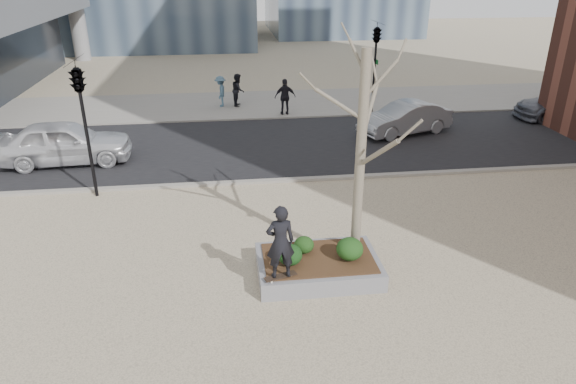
{
  "coord_description": "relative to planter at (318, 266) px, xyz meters",
  "views": [
    {
      "loc": [
        -1.12,
        -10.71,
        7.18
      ],
      "look_at": [
        0.5,
        2.0,
        1.4
      ],
      "focal_mm": 32.0,
      "sensor_mm": 36.0,
      "label": 1
    }
  ],
  "objects": [
    {
      "name": "pedestrian_a",
      "position": [
        -1.32,
        16.73,
        0.66
      ],
      "size": [
        0.75,
        0.91,
        1.71
      ],
      "primitive_type": "imported",
      "rotation": [
        0.0,
        0.0,
        1.44
      ],
      "color": "black",
      "rests_on": "far_sidewalk"
    },
    {
      "name": "pedestrian_c",
      "position": [
        0.97,
        14.66,
        0.7
      ],
      "size": [
        1.08,
        0.48,
        1.81
      ],
      "primitive_type": "imported",
      "rotation": [
        0.0,
        0.0,
        3.17
      ],
      "color": "black",
      "rests_on": "far_sidewalk"
    },
    {
      "name": "skateboard",
      "position": [
        -1.02,
        -0.74,
        0.26
      ],
      "size": [
        0.8,
        0.43,
        0.08
      ],
      "primitive_type": null,
      "rotation": [
        0.0,
        0.0,
        0.31
      ],
      "color": "black",
      "rests_on": "planter"
    },
    {
      "name": "car_silver",
      "position": [
        5.94,
        10.83,
        0.5
      ],
      "size": [
        4.54,
        2.77,
        1.41
      ],
      "primitive_type": "imported",
      "rotation": [
        0.0,
        0.0,
        5.03
      ],
      "color": "#95989C",
      "rests_on": "street"
    },
    {
      "name": "police_car",
      "position": [
        -8.24,
        8.88,
        0.63
      ],
      "size": [
        5.02,
        2.27,
        1.67
      ],
      "primitive_type": "imported",
      "rotation": [
        0.0,
        0.0,
        1.63
      ],
      "color": "silver",
      "rests_on": "street"
    },
    {
      "name": "sycamore_tree",
      "position": [
        1.0,
        0.3,
        3.56
      ],
      "size": [
        2.8,
        2.8,
        6.6
      ],
      "primitive_type": null,
      "color": "gray",
      "rests_on": "planter_mulch"
    },
    {
      "name": "shrub_left",
      "position": [
        -0.73,
        -0.21,
        0.52
      ],
      "size": [
        0.6,
        0.6,
        0.51
      ],
      "primitive_type": "ellipsoid",
      "color": "black",
      "rests_on": "planter_mulch"
    },
    {
      "name": "planter_mulch",
      "position": [
        0.0,
        0.0,
        0.25
      ],
      "size": [
        2.7,
        1.7,
        0.04
      ],
      "primitive_type": "cube",
      "color": "#382314",
      "rests_on": "planter"
    },
    {
      "name": "shrub_right",
      "position": [
        0.74,
        -0.16,
        0.55
      ],
      "size": [
        0.66,
        0.66,
        0.56
      ],
      "primitive_type": "ellipsoid",
      "color": "#1D3F14",
      "rests_on": "planter_mulch"
    },
    {
      "name": "traffic_light_near",
      "position": [
        -6.5,
        5.6,
        2.02
      ],
      "size": [
        0.6,
        2.48,
        4.5
      ],
      "primitive_type": null,
      "color": "black",
      "rests_on": "ground"
    },
    {
      "name": "traffic_light_far",
      "position": [
        5.5,
        14.6,
        2.02
      ],
      "size": [
        0.6,
        2.48,
        4.5
      ],
      "primitive_type": null,
      "color": "black",
      "rests_on": "ground"
    },
    {
      "name": "street",
      "position": [
        -1.0,
        10.0,
        -0.21
      ],
      "size": [
        60.0,
        8.0,
        0.02
      ],
      "primitive_type": "cube",
      "color": "black",
      "rests_on": "ground"
    },
    {
      "name": "ground",
      "position": [
        -1.0,
        0.0,
        -0.23
      ],
      "size": [
        120.0,
        120.0,
        0.0
      ],
      "primitive_type": "plane",
      "color": "#BFAF8D",
      "rests_on": "ground"
    },
    {
      "name": "pedestrian_b",
      "position": [
        -2.26,
        16.68,
        0.61
      ],
      "size": [
        0.66,
        1.08,
        1.62
      ],
      "primitive_type": "imported",
      "rotation": [
        0.0,
        0.0,
        4.65
      ],
      "color": "#45657C",
      "rests_on": "far_sidewalk"
    },
    {
      "name": "skateboarder",
      "position": [
        -1.02,
        -0.74,
        1.2
      ],
      "size": [
        0.69,
        0.48,
        1.8
      ],
      "primitive_type": "imported",
      "rotation": [
        0.0,
        0.0,
        3.22
      ],
      "color": "black",
      "rests_on": "skateboard"
    },
    {
      "name": "planter",
      "position": [
        0.0,
        0.0,
        0.0
      ],
      "size": [
        3.0,
        2.0,
        0.45
      ],
      "primitive_type": "cube",
      "color": "gray",
      "rests_on": "ground"
    },
    {
      "name": "shrub_middle",
      "position": [
        -0.32,
        0.29,
        0.48
      ],
      "size": [
        0.5,
        0.5,
        0.43
      ],
      "primitive_type": "ellipsoid",
      "color": "#143C13",
      "rests_on": "planter_mulch"
    },
    {
      "name": "car_third",
      "position": [
        14.65,
        12.2,
        0.52
      ],
      "size": [
        5.01,
        2.11,
        1.44
      ],
      "primitive_type": "imported",
      "rotation": [
        0.0,
        0.0,
        4.69
      ],
      "color": "#4F515A",
      "rests_on": "street"
    },
    {
      "name": "far_sidewalk",
      "position": [
        -1.0,
        17.0,
        -0.21
      ],
      "size": [
        60.0,
        6.0,
        0.02
      ],
      "primitive_type": "cube",
      "color": "gray",
      "rests_on": "ground"
    }
  ]
}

